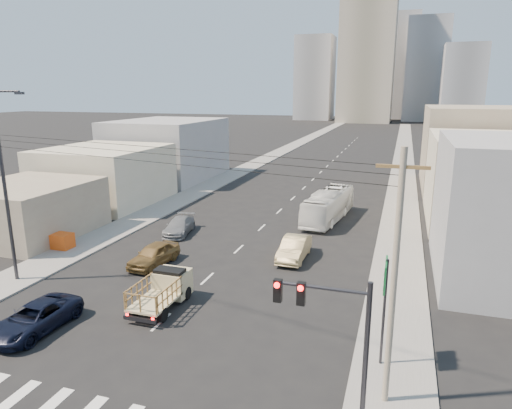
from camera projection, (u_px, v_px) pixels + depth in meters
The scene contains 26 objects.
ground at pixel (141, 341), 22.15m from camera, with size 420.00×420.00×0.00m, color black.
sidewalk_left at pixel (279, 152), 90.28m from camera, with size 3.50×180.00×0.12m, color gray.
sidewalk_right at pixel (404, 157), 83.29m from camera, with size 3.50×180.00×0.12m, color gray.
lane_dashes at pixel (324, 169), 71.10m from camera, with size 0.15×104.00×0.01m.
flatbed_pickup at pixel (163, 288), 25.52m from camera, with size 1.95×4.41×1.90m.
navy_pickup at pixel (35, 318), 23.00m from camera, with size 2.30×4.99×1.39m, color black.
city_bus at pixel (328, 205), 42.73m from camera, with size 2.36×10.10×2.81m, color silver.
sedan_brown at pixel (154, 255), 31.69m from camera, with size 1.81×4.49×1.53m, color brown.
sedan_tan at pixel (294, 248), 32.89m from camera, with size 1.67×4.80×1.58m, color tan.
sedan_grey at pixel (179, 226), 38.72m from camera, with size 1.88×4.63×1.34m, color slate.
traffic_signal at pixel (335, 333), 15.02m from camera, with size 3.23×0.35×6.00m.
green_sign at pixel (385, 287), 19.31m from camera, with size 0.18×1.60×5.00m.
utility_pole at pixel (394, 279), 16.55m from camera, with size 1.80×0.24×10.00m.
streetlamp_left at pixel (5, 182), 27.68m from camera, with size 2.36×0.25×12.00m.
overhead_wires at pixel (146, 154), 21.37m from camera, with size 23.01×5.02×0.72m.
crate_stack at pixel (60, 241), 34.88m from camera, with size 1.80×1.20×1.14m.
bldg_right_mid at pixel (494, 180), 41.24m from camera, with size 11.00×14.00×8.00m, color beige.
bldg_right_far at pixel (476, 149), 55.63m from camera, with size 12.00×16.00×10.00m, color gray.
bldg_left_near at pixel (28, 210), 38.05m from camera, with size 9.00×10.00×4.40m, color gray.
bldg_left_mid at pixel (105, 175), 49.24m from camera, with size 11.00×12.00×6.00m, color beige.
bldg_left_far at pixel (168, 149), 63.00m from camera, with size 12.00×16.00×8.00m, color #949496.
high_rise_tower at pixel (368, 42), 173.11m from camera, with size 20.00×20.00×60.00m, color gray.
midrise_ne at pixel (426, 70), 182.84m from camera, with size 16.00×16.00×40.00m, color gray.
midrise_nw at pixel (315, 79), 192.03m from camera, with size 15.00×15.00×34.00m, color gray.
midrise_back at pixel (396, 67), 199.78m from camera, with size 18.00×18.00×44.00m, color #949496.
midrise_east at pixel (462, 85), 162.25m from camera, with size 14.00×14.00×28.00m, color gray.
Camera 1 is at (11.44, -17.20, 11.81)m, focal length 32.00 mm.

